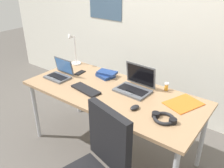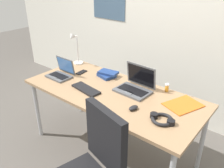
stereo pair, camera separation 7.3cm
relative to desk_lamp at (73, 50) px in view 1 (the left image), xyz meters
name	(u,v)px [view 1 (the left image)]	position (x,y,z in m)	size (l,w,h in m)	color
ground_plane	(112,149)	(0.80, -0.28, -0.94)	(12.00, 12.00, 0.00)	#56514C
wall_back	(167,16)	(0.80, 0.82, 0.36)	(6.00, 0.13, 2.60)	silver
desk	(112,96)	(0.80, -0.28, -0.25)	(1.80, 0.80, 0.74)	#9E7A56
desk_lamp	(73,50)	(0.00, 0.00, 0.00)	(0.12, 0.18, 0.40)	white
laptop_far_corner	(60,74)	(0.14, -0.36, -0.16)	(0.27, 0.22, 0.20)	#515459
laptop_by_keyboard	(135,86)	(0.97, -0.12, -0.15)	(0.35, 0.28, 0.25)	#515459
external_keyboard	(86,90)	(0.58, -0.42, -0.19)	(0.33, 0.12, 0.02)	black
computer_mouse	(135,107)	(1.15, -0.42, -0.18)	(0.06, 0.10, 0.03)	black
cell_phone	(80,73)	(0.24, -0.15, -0.19)	(0.06, 0.14, 0.01)	black
headphones	(164,118)	(1.42, -0.41, -0.18)	(0.21, 0.18, 0.04)	black
pill_bottle	(166,87)	(1.21, 0.07, -0.16)	(0.04, 0.04, 0.08)	gold
book_stack	(106,74)	(0.54, -0.04, -0.17)	(0.23, 0.19, 0.06)	navy
paper_folder_far_corner	(183,103)	(1.45, -0.08, -0.19)	(0.23, 0.31, 0.01)	orange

